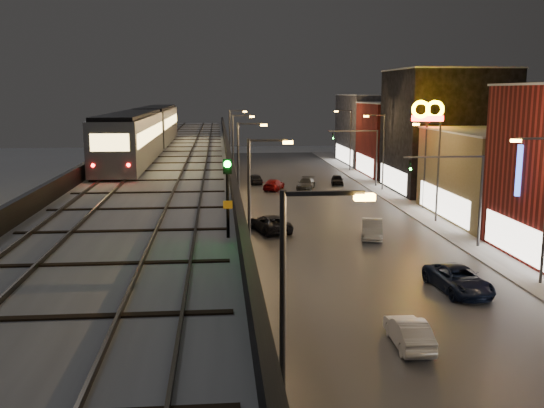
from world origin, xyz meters
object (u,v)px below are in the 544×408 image
car_near_white (409,333)px  car_mid_silver (270,224)px  car_far_white (255,179)px  car_onc_white (306,184)px  car_onc_dark (458,280)px  car_onc_red (337,180)px  car_onc_silver (372,230)px  rail_signal (227,182)px  car_mid_dark (274,185)px  subway_train (146,130)px

car_near_white → car_mid_silver: bearing=-78.2°
car_far_white → car_onc_white: 7.60m
car_onc_dark → car_onc_red: size_ratio=1.46×
car_near_white → car_far_white: 50.86m
car_near_white → car_far_white: car_near_white is taller
car_far_white → car_onc_silver: 30.96m
rail_signal → car_far_white: bearing=85.5°
car_onc_silver → car_onc_white: (-1.69, 25.10, -0.09)m
car_far_white → car_onc_white: bearing=133.8°
rail_signal → car_onc_dark: bearing=42.8°
car_mid_dark → subway_train: bearing=74.8°
rail_signal → car_mid_dark: size_ratio=0.61×
car_near_white → car_mid_silver: size_ratio=0.79×
subway_train → car_mid_silver: (10.32, -3.65, -7.66)m
subway_train → car_onc_white: size_ratio=7.95×
subway_train → car_onc_silver: bearing=-20.1°
car_onc_dark → rail_signal: bearing=-143.0°
subway_train → car_mid_dark: size_ratio=8.11×
car_mid_silver → car_onc_white: (6.23, 22.08, -0.05)m
car_far_white → car_onc_dark: size_ratio=0.69×
rail_signal → car_onc_white: 52.64m
car_mid_silver → car_mid_dark: (2.32, 21.75, -0.06)m
car_onc_silver → car_onc_white: bearing=107.4°
subway_train → car_onc_white: subway_train is taller
car_near_white → car_onc_white: car_near_white is taller
car_mid_dark → car_onc_silver: car_onc_silver is taller
rail_signal → car_mid_dark: rail_signal is taller
car_mid_dark → car_onc_red: 9.04m
car_mid_silver → car_onc_white: bearing=-122.2°
car_onc_dark → car_onc_white: size_ratio=1.17×
car_mid_dark → car_onc_white: bearing=-155.5°
subway_train → rail_signal: 33.24m
car_far_white → car_mid_silver: bearing=83.4°
car_mid_dark → rail_signal: bearing=102.7°
car_mid_silver → car_onc_silver: bearing=142.7°
car_mid_dark → car_near_white: bearing=112.3°
car_mid_silver → rail_signal: bearing=65.9°
car_near_white → car_far_white: (-3.90, 50.71, -0.04)m
car_mid_silver → car_onc_white: size_ratio=1.13×
car_mid_dark → car_onc_silver: 25.40m
car_onc_silver → car_onc_dark: (1.71, -13.40, -0.01)m
car_mid_dark → car_onc_silver: bearing=122.4°
car_onc_white → car_mid_silver: bearing=-89.8°
subway_train → car_mid_dark: subway_train is taller
car_onc_white → car_onc_silver: bearing=-70.2°
car_near_white → car_onc_dark: 8.97m
car_far_white → car_onc_red: 10.39m
car_near_white → car_onc_dark: (5.28, 7.26, 0.07)m
car_near_white → car_onc_white: (1.88, 45.76, -0.01)m
car_mid_silver → car_onc_dark: car_onc_dark is taller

